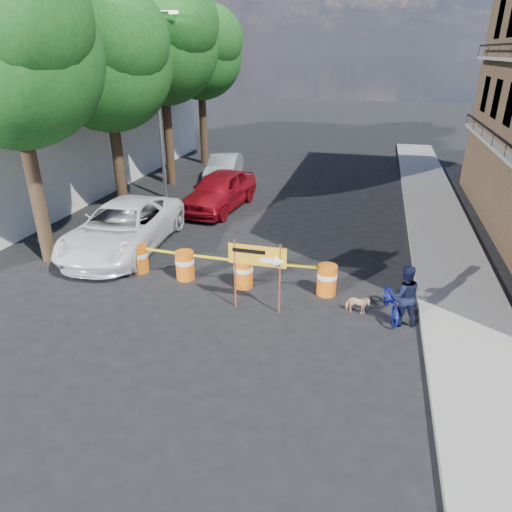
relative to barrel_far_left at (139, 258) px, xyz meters
The scene contains 19 objects.
ground 3.98m from the barrel_far_left, 29.70° to the right, with size 120.00×120.00×0.00m, color black.
sidewalk_east 10.45m from the barrel_far_left, 22.77° to the left, with size 2.40×40.00×0.15m, color gray.
white_building 12.75m from the barrel_far_left, 139.95° to the left, with size 8.00×22.00×6.00m, color silver.
tree_near 6.75m from the barrel_far_left, behind, with size 5.46×5.20×9.15m.
tree_mid_a 8.19m from the barrel_far_left, 123.24° to the left, with size 5.25×5.00×8.68m.
tree_mid_b 12.28m from the barrel_far_left, 108.19° to the left, with size 5.67×5.40×9.62m.
tree_far 16.44m from the barrel_far_left, 102.40° to the left, with size 5.04×4.80×8.84m.
streetlamp 8.85m from the barrel_far_left, 108.36° to the left, with size 1.25×0.18×8.00m.
barrel_far_left is the anchor object (origin of this frame).
barrel_mid_left 1.60m from the barrel_far_left, ahead, with size 0.58×0.58×0.90m.
barrel_mid_right 3.47m from the barrel_far_left, ahead, with size 0.58×0.58×0.90m.
barrel_far_right 5.90m from the barrel_far_left, ahead, with size 0.58×0.58×0.90m.
detour_sign 4.71m from the barrel_far_left, 17.26° to the right, with size 1.55×0.29×1.99m.
pedestrian 8.02m from the barrel_far_left, ahead, with size 0.80×0.62×1.64m, color black.
bicycle 7.74m from the barrel_far_left, ahead, with size 0.58×0.88×1.68m, color #131E9A.
dog 6.88m from the barrel_far_left, ahead, with size 0.29×0.64×0.54m, color #DFB180.
suv_white 2.09m from the barrel_far_left, 131.58° to the left, with size 2.71×5.87×1.63m, color white.
sedan_red 6.74m from the barrel_far_left, 86.33° to the left, with size 1.96×4.87×1.66m, color maroon.
sedan_silver 11.46m from the barrel_far_left, 94.50° to the left, with size 1.47×4.22×1.39m, color #A5A8AC.
Camera 1 is at (3.40, -9.78, 6.42)m, focal length 32.00 mm.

